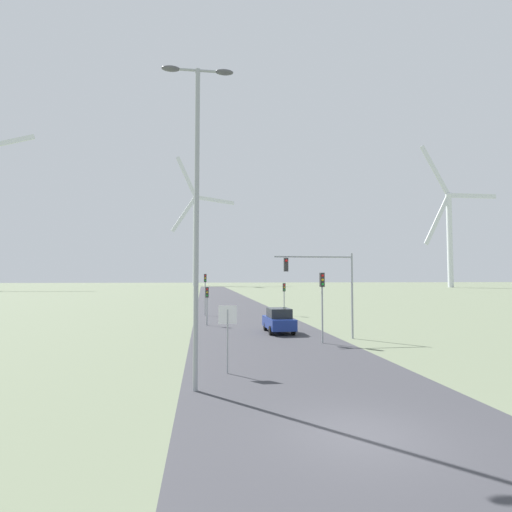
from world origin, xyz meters
TOP-DOWN VIEW (x-y plane):
  - ground_plane at (0.00, 0.00)m, footprint 600.00×600.00m
  - road_surface at (0.00, 48.00)m, footprint 10.00×240.00m
  - streetlamp at (-4.45, 4.66)m, footprint 2.72×0.32m
  - stop_sign_near at (-3.12, 7.14)m, footprint 0.81×0.07m
  - traffic_light_post_near_left at (-3.82, 24.59)m, footprint 0.28×0.34m
  - traffic_light_post_near_right at (3.31, 14.25)m, footprint 0.28×0.33m
  - traffic_light_post_mid_left at (-3.93, 33.64)m, footprint 0.28×0.33m
  - traffic_light_post_mid_right at (4.61, 32.48)m, footprint 0.28×0.33m
  - traffic_light_mast_overhead at (3.94, 15.82)m, footprint 5.47×0.34m
  - car_approaching at (1.49, 19.33)m, footprint 1.92×4.15m
  - wind_turbine_left at (-7.91, 187.65)m, footprint 31.38×12.41m
  - wind_turbine_center at (96.36, 140.84)m, footprint 36.08×3.90m

SIDE VIEW (x-z plane):
  - ground_plane at x=0.00m, z-range 0.00..0.00m
  - road_surface at x=0.00m, z-range 0.00..0.01m
  - car_approaching at x=1.49m, z-range 0.00..1.83m
  - stop_sign_near at x=-3.12m, z-range 0.58..3.51m
  - traffic_light_post_near_left at x=-3.82m, z-range 0.78..4.08m
  - traffic_light_post_mid_right at x=4.61m, z-range 0.82..4.33m
  - traffic_light_post_near_right at x=3.31m, z-range 1.02..5.46m
  - traffic_light_post_mid_left at x=-3.93m, z-range 1.03..5.54m
  - traffic_light_mast_overhead at x=3.94m, z-range 1.32..7.10m
  - streetlamp at x=-4.45m, z-range 1.29..13.42m
  - wind_turbine_center at x=96.36m, z-range -4.47..53.86m
  - wind_turbine_left at x=-7.91m, z-range -4.02..59.09m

